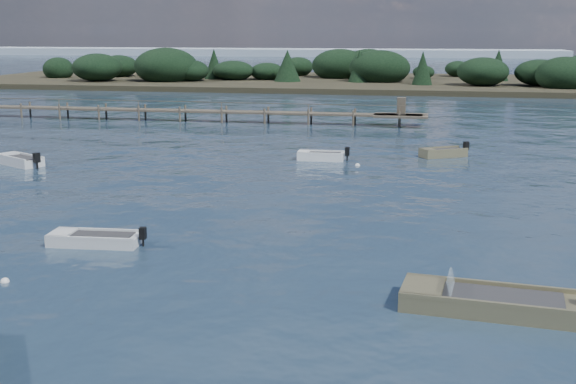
% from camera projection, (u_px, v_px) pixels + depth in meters
% --- Properties ---
extents(ground, '(400.00, 400.00, 0.00)m').
position_uv_depth(ground, '(369.00, 111.00, 79.95)').
color(ground, '#162433').
rests_on(ground, ground).
extents(tender_far_grey, '(4.02, 3.04, 1.32)m').
position_uv_depth(tender_far_grey, '(20.00, 162.00, 48.30)').
color(tender_far_grey, '#B0B4B7').
rests_on(tender_far_grey, ground).
extents(tender_far_white, '(3.59, 1.35, 1.23)m').
position_uv_depth(tender_far_white, '(321.00, 158.00, 50.06)').
color(tender_far_white, silver).
rests_on(tender_far_white, ground).
extents(dinghy_mid_grey, '(4.16, 1.71, 1.04)m').
position_uv_depth(dinghy_mid_grey, '(95.00, 241.00, 30.38)').
color(dinghy_mid_grey, '#B0B4B7').
rests_on(dinghy_mid_grey, ground).
extents(dinghy_mid_white_a, '(6.01, 2.64, 1.39)m').
position_uv_depth(dinghy_mid_white_a, '(487.00, 305.00, 23.25)').
color(dinghy_mid_white_a, brown).
rests_on(dinghy_mid_white_a, ground).
extents(tender_far_grey_b, '(3.59, 2.79, 1.26)m').
position_uv_depth(tender_far_grey_b, '(443.00, 154.00, 51.46)').
color(tender_far_grey_b, brown).
rests_on(tender_far_grey_b, ground).
extents(buoy_b, '(0.32, 0.32, 0.32)m').
position_uv_depth(buoy_b, '(448.00, 308.00, 23.43)').
color(buoy_b, silver).
rests_on(buoy_b, ground).
extents(buoy_c, '(0.32, 0.32, 0.32)m').
position_uv_depth(buoy_c, '(65.00, 231.00, 32.54)').
color(buoy_c, silver).
rests_on(buoy_c, ground).
extents(buoy_e, '(0.32, 0.32, 0.32)m').
position_uv_depth(buoy_e, '(357.00, 166.00, 48.04)').
color(buoy_e, silver).
rests_on(buoy_e, ground).
extents(buoy_extra_a, '(0.32, 0.32, 0.32)m').
position_uv_depth(buoy_extra_a, '(132.00, 239.00, 31.23)').
color(buoy_extra_a, silver).
rests_on(buoy_extra_a, ground).
extents(buoy_extra_b, '(0.32, 0.32, 0.32)m').
position_uv_depth(buoy_extra_b, '(5.00, 282.00, 25.90)').
color(buoy_extra_b, silver).
rests_on(buoy_extra_b, ground).
extents(jetty, '(64.50, 3.20, 3.40)m').
position_uv_depth(jetty, '(142.00, 110.00, 72.28)').
color(jetty, '#4C4438').
rests_on(jetty, ground).
extents(far_headland, '(190.00, 40.00, 5.80)m').
position_uv_depth(far_headland, '(550.00, 75.00, 113.17)').
color(far_headland, black).
rests_on(far_headland, ground).
extents(distant_haze, '(280.00, 20.00, 2.40)m').
position_uv_depth(distant_haze, '(158.00, 55.00, 259.50)').
color(distant_haze, '#8D9DAE').
rests_on(distant_haze, ground).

